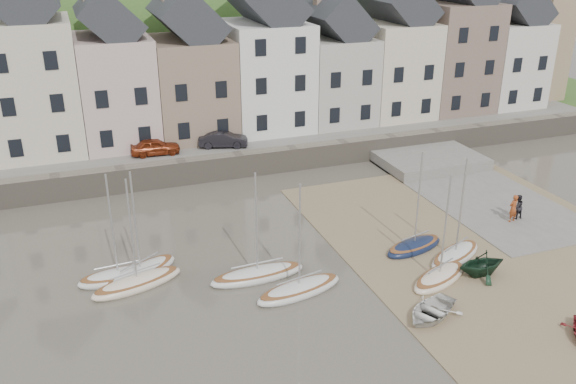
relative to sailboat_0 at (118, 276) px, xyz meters
name	(u,v)px	position (x,y,z in m)	size (l,w,h in m)	color
ground	(327,286)	(10.24, -4.40, -0.26)	(160.00, 160.00, 0.00)	#4D463D
quay_land	(197,116)	(10.24, 27.60, 0.49)	(90.00, 30.00, 1.50)	#375D25
quay_street	(226,143)	(10.24, 16.10, 1.29)	(70.00, 7.00, 0.10)	slate
seawall	(238,165)	(10.24, 12.60, 0.64)	(70.00, 1.20, 1.80)	slate
beach	(500,251)	(21.24, -4.40, -0.23)	(18.00, 26.00, 0.06)	#7F6D4D
slipway	(474,191)	(25.24, 3.60, -0.20)	(8.00, 18.00, 0.12)	slate
hillside	(130,194)	(5.24, 55.60, -18.26)	(134.40, 84.00, 84.00)	#375D25
townhouse_terrace	(233,62)	(12.00, 19.60, 7.06)	(61.05, 8.00, 13.93)	silver
church_spire	(554,2)	(44.79, 19.60, 10.79)	(4.00, 4.00, 18.00)	#997F60
sailboat_0	(118,276)	(0.00, 0.00, 0.00)	(4.35, 1.80, 6.32)	silver
sailboat_1	(141,273)	(1.18, -0.05, 0.00)	(4.76, 3.80, 6.32)	silver
sailboat_2	(137,283)	(0.87, -1.00, 0.00)	(5.20, 2.86, 6.32)	beige
sailboat_3	(299,289)	(8.60, -4.54, 0.00)	(5.17, 2.48, 6.32)	silver
sailboat_4	(257,274)	(7.03, -2.38, -0.01)	(5.32, 1.70, 6.32)	silver
sailboat_5	(414,246)	(16.60, -2.50, 0.00)	(4.34, 2.51, 6.32)	#121D3B
sailboat_6	(455,255)	(18.23, -4.25, 0.00)	(4.64, 3.28, 6.32)	silver
sailboat_7	(440,277)	(16.03, -6.01, 0.00)	(4.46, 3.11, 6.32)	beige
rowboat_white	(431,311)	(13.74, -8.73, 0.13)	(2.33, 3.26, 0.68)	silver
rowboat_green	(482,263)	(18.43, -6.30, 0.52)	(2.38, 2.76, 1.45)	#15301F
person_red	(513,208)	(24.40, -1.48, 0.77)	(0.67, 0.44, 1.83)	#953F1B
person_dark	(517,207)	(24.96, -1.22, 0.67)	(0.79, 0.62, 1.64)	black
car_left	(155,147)	(4.43, 15.10, 1.97)	(1.49, 3.70, 1.26)	maroon
car_right	(223,139)	(9.75, 15.10, 1.97)	(1.34, 3.84, 1.27)	black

